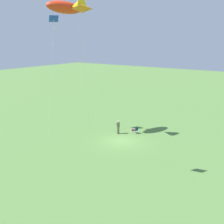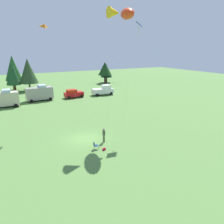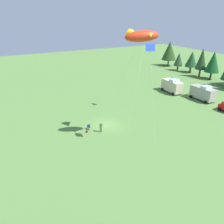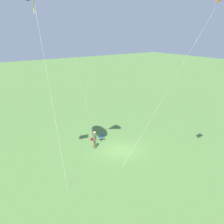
{
  "view_description": "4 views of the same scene",
  "coord_description": "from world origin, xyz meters",
  "views": [
    {
      "loc": [
        -15.45,
        23.74,
        11.32
      ],
      "look_at": [
        2.72,
        -2.03,
        2.64
      ],
      "focal_mm": 42.0,
      "sensor_mm": 36.0,
      "label": 1
    },
    {
      "loc": [
        -8.8,
        -23.51,
        10.68
      ],
      "look_at": [
        3.0,
        -1.58,
        3.42
      ],
      "focal_mm": 35.0,
      "sensor_mm": 36.0,
      "label": 2
    },
    {
      "loc": [
        29.41,
        -14.71,
        17.32
      ],
      "look_at": [
        3.32,
        -0.79,
        3.92
      ],
      "focal_mm": 35.0,
      "sensor_mm": 36.0,
      "label": 3
    },
    {
      "loc": [
        17.27,
        22.38,
        11.87
      ],
      "look_at": [
        -0.44,
        -2.0,
        3.35
      ],
      "focal_mm": 50.0,
      "sensor_mm": 36.0,
      "label": 4
    }
  ],
  "objects": [
    {
      "name": "ground_plane",
      "position": [
        0.0,
        0.0,
        0.0
      ],
      "size": [
        160.0,
        160.0,
        0.0
      ],
      "primitive_type": "plane",
      "color": "#547D3C"
    },
    {
      "name": "person_kite_flyer",
      "position": [
        1.71,
        -1.95,
        1.02
      ],
      "size": [
        0.36,
        0.57,
        1.74
      ],
      "rotation": [
        0.0,
        0.0,
        6.21
      ],
      "color": "#4E4A33",
      "rests_on": "ground"
    },
    {
      "name": "kite_diamond_blue",
      "position": [
        8.55,
        1.49,
        13.32
      ],
      "size": [
        1.35,
        3.27,
        14.06
      ],
      "color": "blue",
      "rests_on": "ground"
    },
    {
      "name": "kite_large_fish",
      "position": [
        6.3,
        1.43,
        14.81
      ],
      "size": [
        6.88,
        5.78,
        15.61
      ],
      "color": "red",
      "rests_on": "ground"
    },
    {
      "name": "folding_chair",
      "position": [
        -0.03,
        -3.31,
        0.49
      ],
      "size": [
        0.56,
        0.56,
        0.82
      ],
      "rotation": [
        0.0,
        0.0,
        6.11
      ],
      "color": "navy",
      "rests_on": "ground"
    },
    {
      "name": "kite_delta_orange",
      "position": [
        -1.95,
        8.35,
        13.59
      ],
      "size": [
        4.78,
        5.96,
        13.98
      ],
      "color": "orange",
      "rests_on": "ground"
    },
    {
      "name": "backpack_on_grass",
      "position": [
        0.74,
        -3.95,
        0.11
      ],
      "size": [
        0.38,
        0.33,
        0.22
      ],
      "primitive_type": "cube",
      "rotation": [
        0.0,
        0.0,
        0.4
      ],
      "color": "#A50720",
      "rests_on": "ground"
    }
  ]
}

